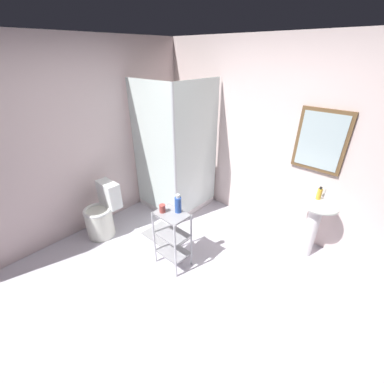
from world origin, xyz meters
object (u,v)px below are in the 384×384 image
object	(u,v)px
hand_soap_bottle	(319,194)
bath_mat	(166,236)
pedestal_sink	(315,217)
shampoo_bottle_blue	(178,204)
storage_cart	(172,235)
rinse_cup	(162,208)
shower_stall	(176,182)
toilet	(102,215)

from	to	relation	value
hand_soap_bottle	bath_mat	size ratio (longest dim) A/B	0.26
bath_mat	pedestal_sink	bearing A→B (deg)	31.80
shampoo_bottle_blue	bath_mat	world-z (taller)	shampoo_bottle_blue
storage_cart	rinse_cup	distance (m)	0.37
hand_soap_bottle	rinse_cup	xyz separation A→B (m)	(-1.21, -1.32, -0.09)
shower_stall	storage_cart	world-z (taller)	shower_stall
shower_stall	pedestal_sink	size ratio (longest dim) A/B	2.47
shampoo_bottle_blue	rinse_cup	world-z (taller)	shampoo_bottle_blue
storage_cart	toilet	bearing A→B (deg)	-167.77
toilet	storage_cart	size ratio (longest dim) A/B	1.03
shower_stall	toilet	size ratio (longest dim) A/B	2.63
pedestal_sink	shampoo_bottle_blue	size ratio (longest dim) A/B	3.66
bath_mat	storage_cart	bearing A→B (deg)	-31.40
shower_stall	shampoo_bottle_blue	bearing A→B (deg)	-43.24
pedestal_sink	toilet	size ratio (longest dim) A/B	1.07
rinse_cup	bath_mat	distance (m)	0.91
toilet	storage_cart	world-z (taller)	toilet
storage_cart	hand_soap_bottle	distance (m)	1.76
storage_cart	shower_stall	bearing A→B (deg)	133.33
shampoo_bottle_blue	rinse_cup	size ratio (longest dim) A/B	2.39
rinse_cup	bath_mat	size ratio (longest dim) A/B	0.15
hand_soap_bottle	shower_stall	bearing A→B (deg)	-170.66
pedestal_sink	bath_mat	xyz separation A→B (m)	(-1.60, -0.99, -0.57)
storage_cart	hand_soap_bottle	size ratio (longest dim) A/B	4.74
storage_cart	rinse_cup	bearing A→B (deg)	-156.19
shower_stall	storage_cart	size ratio (longest dim) A/B	2.70
hand_soap_bottle	rinse_cup	distance (m)	1.80
toilet	shampoo_bottle_blue	size ratio (longest dim) A/B	3.43
toilet	hand_soap_bottle	size ratio (longest dim) A/B	4.87
toilet	rinse_cup	xyz separation A→B (m)	(1.06, 0.21, 0.47)
hand_soap_bottle	shampoo_bottle_blue	distance (m)	1.62
pedestal_sink	storage_cart	xyz separation A→B (m)	(-1.14, -1.27, -0.14)
hand_soap_bottle	shampoo_bottle_blue	world-z (taller)	hand_soap_bottle
storage_cart	hand_soap_bottle	xyz separation A→B (m)	(1.12, 1.28, 0.44)
toilet	shampoo_bottle_blue	distance (m)	1.34
toilet	rinse_cup	bearing A→B (deg)	11.11
shower_stall	storage_cart	xyz separation A→B (m)	(0.90, -0.95, -0.03)
toilet	bath_mat	size ratio (longest dim) A/B	1.27
pedestal_sink	bath_mat	bearing A→B (deg)	-148.20
storage_cart	hand_soap_bottle	world-z (taller)	hand_soap_bottle
toilet	storage_cart	bearing A→B (deg)	12.23
rinse_cup	bath_mat	world-z (taller)	rinse_cup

